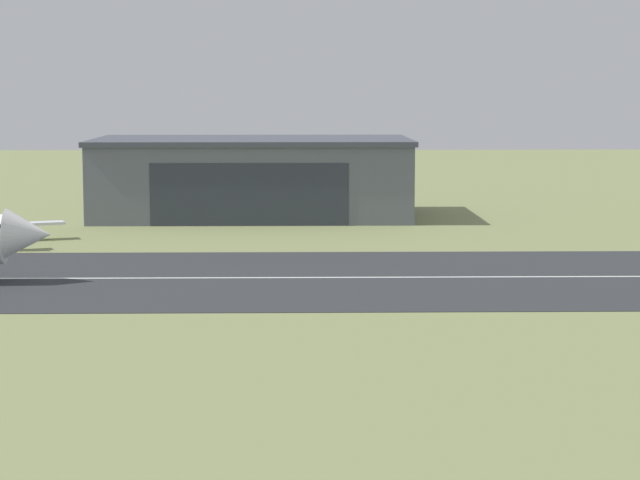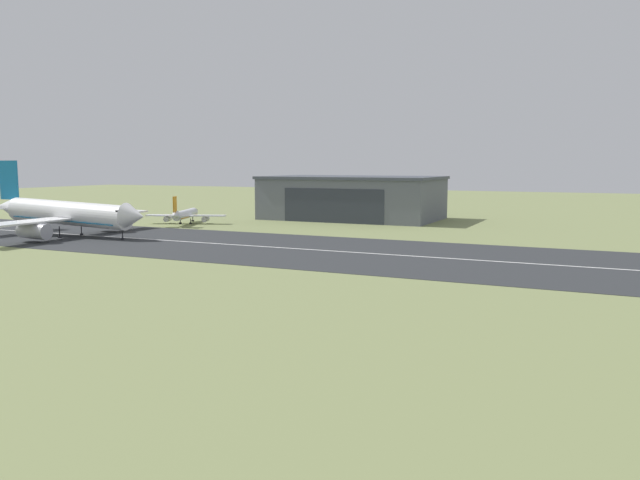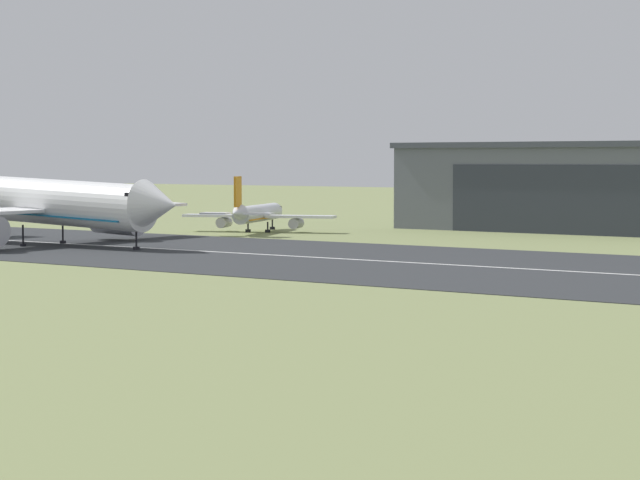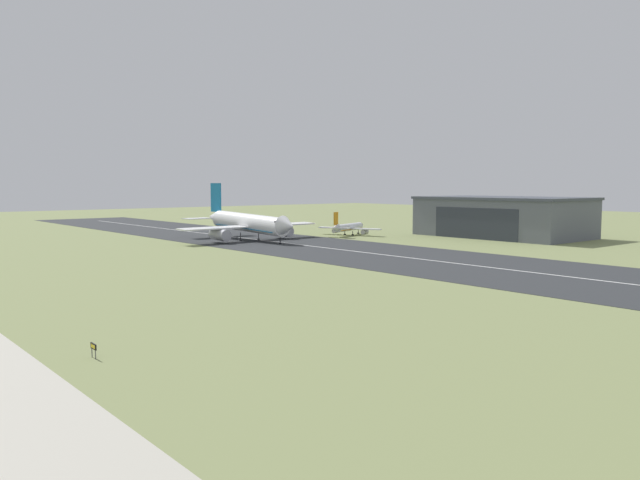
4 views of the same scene
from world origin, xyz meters
The scene contains 3 objects.
runway_strip centered at (0.00, 128.71, 0.03)m, with size 518.80×47.36×0.06m, color #2B2D30.
runway_centreline centered at (0.00, 128.71, 0.07)m, with size 466.92×0.70×0.01m, color silver.
hangar_building centered at (-45.93, 202.30, 7.03)m, with size 56.28×33.05×14.02m.
Camera 1 is at (-38.63, -21.03, 22.97)m, focal length 70.00 mm.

